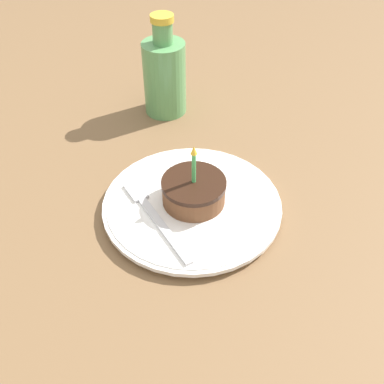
# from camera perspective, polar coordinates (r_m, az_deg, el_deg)

# --- Properties ---
(ground_plane) EXTENTS (2.40, 2.40, 0.04)m
(ground_plane) POSITION_cam_1_polar(r_m,az_deg,el_deg) (0.72, -1.82, -2.51)
(ground_plane) COLOR brown
(ground_plane) RESTS_ON ground
(plate) EXTENTS (0.27, 0.27, 0.02)m
(plate) POSITION_cam_1_polar(r_m,az_deg,el_deg) (0.69, -0.00, -1.66)
(plate) COLOR white
(plate) RESTS_ON ground_plane
(cake_slice) EXTENTS (0.10, 0.10, 0.10)m
(cake_slice) POSITION_cam_1_polar(r_m,az_deg,el_deg) (0.67, 0.22, 0.14)
(cake_slice) COLOR brown
(cake_slice) RESTS_ON plate
(fork) EXTENTS (0.11, 0.17, 0.00)m
(fork) POSITION_cam_1_polar(r_m,az_deg,el_deg) (0.67, -5.00, -2.80)
(fork) COLOR silver
(fork) RESTS_ON plate
(bottle) EXTENTS (0.08, 0.08, 0.19)m
(bottle) POSITION_cam_1_polar(r_m,az_deg,el_deg) (0.89, -3.52, 14.61)
(bottle) COLOR #599959
(bottle) RESTS_ON ground_plane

